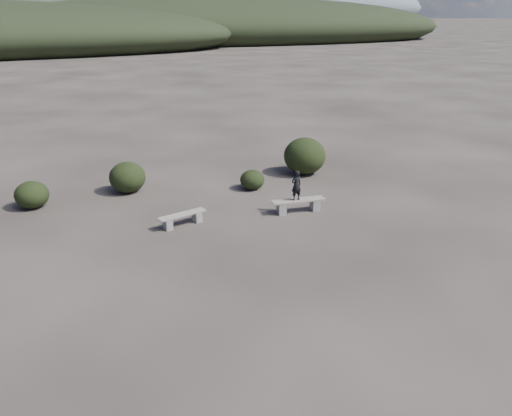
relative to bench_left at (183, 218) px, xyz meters
name	(u,v)px	position (x,y,z in m)	size (l,w,h in m)	color
ground	(293,306)	(1.21, -5.57, -0.24)	(1200.00, 1200.00, 0.00)	#292320
bench_left	(183,218)	(0.00, 0.00, 0.00)	(1.63, 0.73, 0.40)	slate
bench_right	(298,204)	(3.94, -0.35, 0.03)	(1.86, 0.56, 0.46)	slate
seated_person	(296,185)	(3.84, -0.34, 0.73)	(0.37, 0.25, 1.03)	black
shrub_a	(32,195)	(-4.45, 3.50, 0.23)	(1.15, 1.15, 0.94)	black
shrub_b	(127,177)	(-1.12, 3.93, 0.34)	(1.35, 1.35, 1.16)	black
shrub_c	(252,180)	(3.36, 2.47, 0.13)	(0.94, 0.94, 0.75)	black
shrub_d	(305,156)	(6.14, 3.53, 0.52)	(1.75, 1.75, 1.53)	black
mountain_ridges	(35,5)	(-6.27, 333.49, 10.59)	(500.00, 400.00, 56.00)	black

